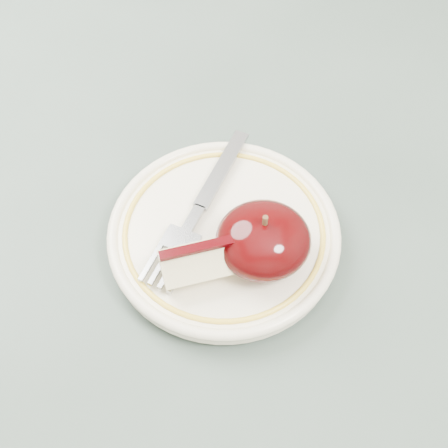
{
  "coord_description": "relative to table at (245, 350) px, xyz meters",
  "views": [
    {
      "loc": [
        -0.03,
        -0.21,
        1.17
      ],
      "look_at": [
        -0.01,
        0.06,
        0.78
      ],
      "focal_mm": 50.0,
      "sensor_mm": 36.0,
      "label": 1
    }
  ],
  "objects": [
    {
      "name": "plate",
      "position": [
        -0.01,
        0.06,
        0.1
      ],
      "size": [
        0.18,
        0.18,
        0.02
      ],
      "color": "beige",
      "rests_on": "table"
    },
    {
      "name": "apple_half",
      "position": [
        0.01,
        0.03,
        0.13
      ],
      "size": [
        0.07,
        0.07,
        0.05
      ],
      "color": "black",
      "rests_on": "plate"
    },
    {
      "name": "fork",
      "position": [
        -0.03,
        0.08,
        0.11
      ],
      "size": [
        0.09,
        0.15,
        0.0
      ],
      "rotation": [
        0.0,
        0.0,
        1.08
      ],
      "color": "gray",
      "rests_on": "plate"
    },
    {
      "name": "apple_wedge",
      "position": [
        -0.02,
        0.02,
        0.12
      ],
      "size": [
        0.08,
        0.05,
        0.04
      ],
      "rotation": [
        0.0,
        0.0,
        0.2
      ],
      "color": "beige",
      "rests_on": "plate"
    },
    {
      "name": "table",
      "position": [
        0.0,
        0.0,
        0.0
      ],
      "size": [
        0.9,
        0.9,
        0.75
      ],
      "color": "brown",
      "rests_on": "ground"
    }
  ]
}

